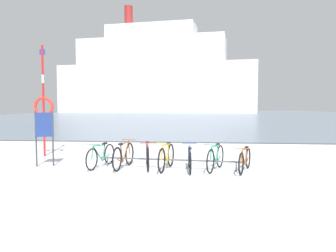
{
  "coord_description": "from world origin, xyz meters",
  "views": [
    {
      "loc": [
        0.58,
        -6.32,
        1.9
      ],
      "look_at": [
        -0.66,
        6.43,
        1.07
      ],
      "focal_mm": 34.2,
      "sensor_mm": 36.0,
      "label": 1
    }
  ],
  "objects": [
    {
      "name": "info_sign",
      "position": [
        -4.2,
        3.16,
        1.15
      ],
      "size": [
        0.54,
        0.19,
        1.73
      ],
      "color": "#33383D",
      "rests_on": "ground"
    },
    {
      "name": "bicycle_2",
      "position": [
        -0.96,
        3.19,
        0.37
      ],
      "size": [
        0.5,
        1.75,
        0.83
      ],
      "color": "black",
      "rests_on": "ground"
    },
    {
      "name": "ground",
      "position": [
        0.0,
        53.9,
        -0.04
      ],
      "size": [
        80.0,
        132.0,
        0.08
      ],
      "color": "white"
    },
    {
      "name": "bicycle_4",
      "position": [
        0.32,
        2.93,
        0.34
      ],
      "size": [
        0.46,
        1.7,
        0.76
      ],
      "color": "black",
      "rests_on": "ground"
    },
    {
      "name": "bike_rack",
      "position": [
        -0.29,
        3.11,
        0.27
      ],
      "size": [
        4.34,
        0.47,
        0.31
      ],
      "color": "#4C5156",
      "rests_on": "ground"
    },
    {
      "name": "rescue_post",
      "position": [
        -5.18,
        5.08,
        1.95
      ],
      "size": [
        0.77,
        0.12,
        4.12
      ],
      "color": "red",
      "rests_on": "ground"
    },
    {
      "name": "bicycle_1",
      "position": [
        -1.69,
        3.12,
        0.38
      ],
      "size": [
        0.46,
        1.77,
        0.83
      ],
      "color": "black",
      "rests_on": "ground"
    },
    {
      "name": "bicycle_5",
      "position": [
        1.07,
        3.03,
        0.37
      ],
      "size": [
        0.65,
        1.58,
        0.81
      ],
      "color": "black",
      "rests_on": "ground"
    },
    {
      "name": "bicycle_0",
      "position": [
        -2.41,
        3.17,
        0.35
      ],
      "size": [
        0.52,
        1.72,
        0.78
      ],
      "color": "black",
      "rests_on": "ground"
    },
    {
      "name": "bicycle_6",
      "position": [
        1.9,
        2.93,
        0.34
      ],
      "size": [
        0.66,
        1.62,
        0.74
      ],
      "color": "black",
      "rests_on": "ground"
    },
    {
      "name": "ferry_ship",
      "position": [
        -11.35,
        80.13,
        9.71
      ],
      "size": [
        53.53,
        19.01,
        28.94
      ],
      "color": "white",
      "rests_on": "ground"
    },
    {
      "name": "bicycle_3",
      "position": [
        -0.37,
        3.0,
        0.38
      ],
      "size": [
        0.46,
        1.73,
        0.83
      ],
      "color": "black",
      "rests_on": "ground"
    }
  ]
}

